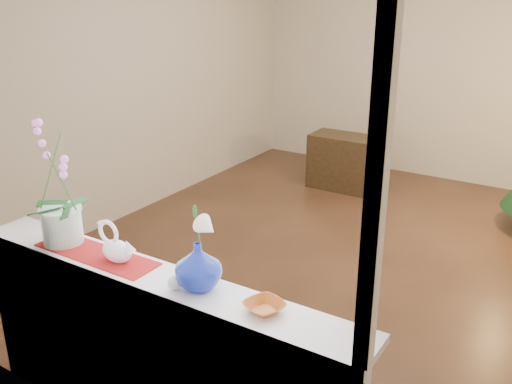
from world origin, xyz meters
TOP-DOWN VIEW (x-y plane):
  - ground at (0.00, 0.00)m, footprint 5.00×5.00m
  - wall_back at (0.00, 2.50)m, footprint 4.50×0.10m
  - wall_front at (0.00, -2.50)m, footprint 4.50×0.10m
  - wall_left at (-2.25, 0.00)m, footprint 0.10×5.00m
  - window_apron at (0.00, -2.46)m, footprint 2.20×0.08m
  - windowsill at (0.00, -2.37)m, footprint 2.20×0.26m
  - window_frame at (0.00, -2.47)m, footprint 2.22×0.06m
  - runner at (-0.38, -2.37)m, footprint 0.70×0.20m
  - orchid_pot at (-0.62, -2.36)m, footprint 0.24×0.24m
  - swan at (-0.24, -2.36)m, footprint 0.25×0.16m
  - blue_vase at (0.25, -2.35)m, footprint 0.26×0.26m
  - lily at (0.25, -2.35)m, footprint 0.14×0.08m
  - paperweight at (0.17, -2.42)m, footprint 0.07×0.07m
  - amber_dish at (0.60, -2.36)m, footprint 0.18×0.18m
  - side_table at (-0.72, 1.55)m, footprint 0.81×0.41m

SIDE VIEW (x-z plane):
  - ground at x=0.00m, z-range 0.00..0.00m
  - side_table at x=-0.72m, z-range 0.00..0.61m
  - window_apron at x=0.00m, z-range 0.00..0.88m
  - windowsill at x=0.00m, z-range 0.88..0.92m
  - runner at x=-0.38m, z-range 0.92..0.93m
  - amber_dish at x=0.60m, z-range 0.92..0.95m
  - paperweight at x=0.17m, z-range 0.92..0.99m
  - swan at x=-0.24m, z-range 0.92..1.11m
  - blue_vase at x=0.25m, z-range 0.92..1.17m
  - orchid_pot at x=-0.62m, z-range 0.92..1.56m
  - lily at x=0.25m, z-range 1.17..1.36m
  - wall_back at x=0.00m, z-range 0.00..2.70m
  - wall_front at x=0.00m, z-range 0.00..2.70m
  - wall_left at x=-2.25m, z-range 0.00..2.70m
  - window_frame at x=0.00m, z-range 0.90..2.50m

